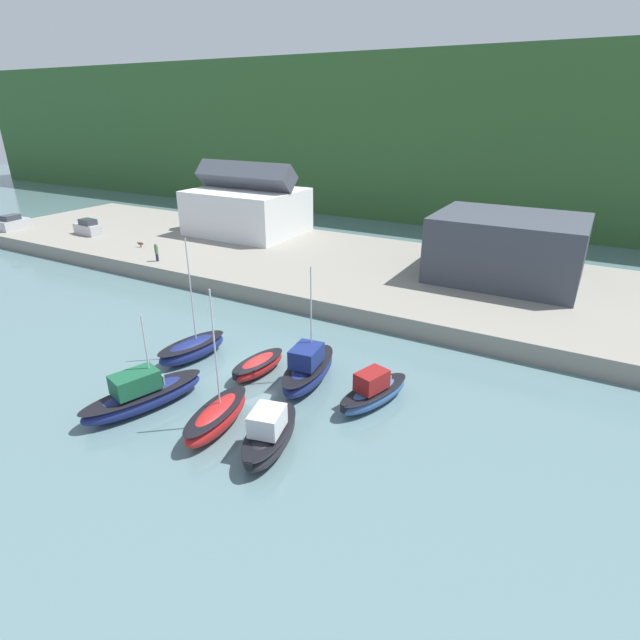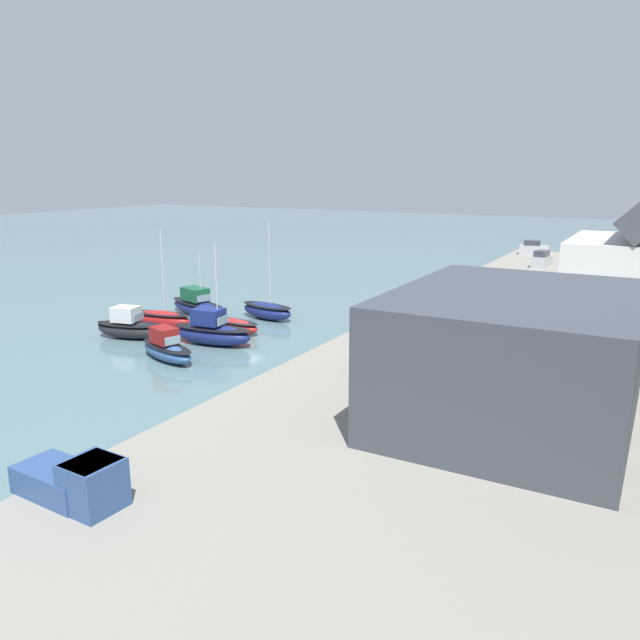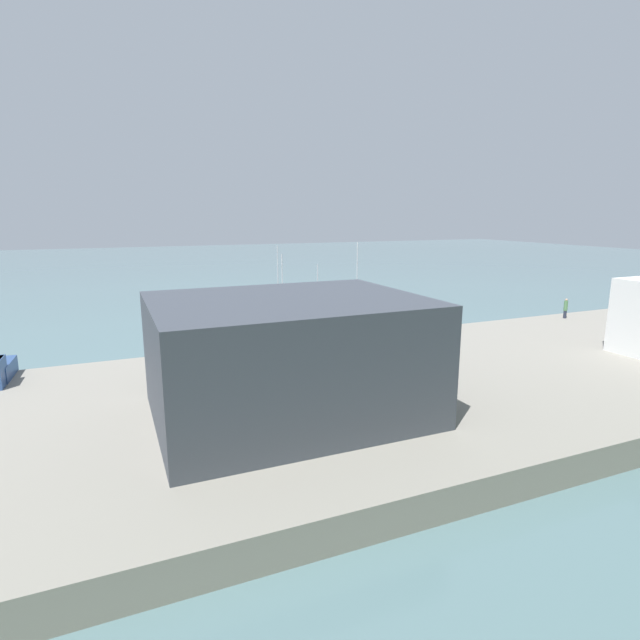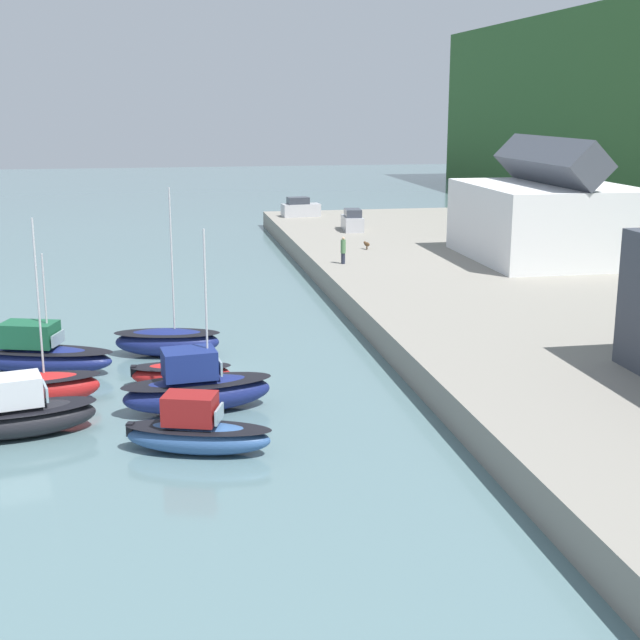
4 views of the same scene
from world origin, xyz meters
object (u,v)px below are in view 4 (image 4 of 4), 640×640
at_px(moored_boat_4, 37,354).
at_px(parked_car_0, 300,208).
at_px(moored_boat_3, 197,432).
at_px(moored_boat_2, 196,388).
at_px(parked_car_1, 352,221).
at_px(moored_boat_6, 24,414).
at_px(moored_boat_5, 35,389).
at_px(person_on_quay, 343,250).
at_px(moored_boat_1, 181,374).
at_px(dog_on_quay, 367,244).
at_px(moored_boat_0, 167,341).

xyz_separation_m(moored_boat_4, parked_car_0, (-50.60, 22.42, 1.59)).
bearing_deg(moored_boat_3, moored_boat_2, -165.26).
bearing_deg(parked_car_0, parked_car_1, 8.67).
distance_m(moored_boat_4, moored_boat_6, 9.60).
xyz_separation_m(moored_boat_5, person_on_quay, (-25.92, 20.34, 1.91)).
bearing_deg(moored_boat_1, dog_on_quay, 157.17).
bearing_deg(moored_boat_5, moored_boat_3, 38.03).
distance_m(moored_boat_0, moored_boat_6, 13.26).
bearing_deg(moored_boat_2, moored_boat_1, -178.06).
xyz_separation_m(moored_boat_2, parked_car_1, (-46.26, 17.65, 1.47)).
relative_size(moored_boat_0, parked_car_1, 2.20).
xyz_separation_m(moored_boat_3, dog_on_quay, (-39.67, 16.57, 1.23)).
relative_size(moored_boat_3, person_on_quay, 3.01).
distance_m(moored_boat_4, dog_on_quay, 36.25).
relative_size(moored_boat_1, moored_boat_5, 0.59).
distance_m(person_on_quay, dog_on_quay, 7.47).
bearing_deg(moored_boat_5, moored_boat_1, 98.23).
distance_m(moored_boat_5, parked_car_0, 60.41).
bearing_deg(moored_boat_5, moored_boat_0, 133.73).
bearing_deg(moored_boat_6, moored_boat_3, 52.16).
distance_m(moored_boat_3, moored_boat_4, 15.05).
bearing_deg(moored_boat_2, parked_car_0, 159.26).
bearing_deg(parked_car_1, moored_boat_4, -119.04).
bearing_deg(moored_boat_1, person_on_quay, 156.85).
xyz_separation_m(moored_boat_3, person_on_quay, (-33.09, 13.10, 1.87)).
relative_size(moored_boat_1, person_on_quay, 2.45).
height_order(moored_boat_0, moored_boat_4, moored_boat_0).
relative_size(moored_boat_0, moored_boat_6, 1.47).
relative_size(moored_boat_5, parked_car_0, 2.05).
height_order(parked_car_0, parked_car_1, same).
height_order(moored_boat_2, dog_on_quay, moored_boat_2).
distance_m(parked_car_1, person_on_quay, 18.93).
relative_size(moored_boat_4, person_on_quay, 4.02).
distance_m(moored_boat_3, parked_car_1, 54.45).
height_order(moored_boat_1, moored_boat_2, moored_boat_2).
relative_size(moored_boat_2, moored_boat_3, 1.33).
distance_m(moored_boat_2, person_on_quay, 30.81).
bearing_deg(dog_on_quay, moored_boat_6, -141.78).
bearing_deg(person_on_quay, moored_boat_3, -21.60).
height_order(moored_boat_1, moored_boat_4, moored_boat_4).
xyz_separation_m(moored_boat_0, moored_boat_2, (9.81, 1.18, 0.28)).
height_order(moored_boat_5, moored_boat_6, moored_boat_5).
bearing_deg(moored_boat_1, moored_boat_5, -68.38).
bearing_deg(parked_car_0, moored_boat_3, -19.54).
bearing_deg(moored_boat_4, moored_boat_5, 23.16).
height_order(moored_boat_3, person_on_quay, person_on_quay).
distance_m(moored_boat_2, parked_car_0, 60.09).
distance_m(moored_boat_4, parked_car_0, 55.37).
xyz_separation_m(moored_boat_1, moored_boat_4, (-3.79, -7.44, 0.35)).
bearing_deg(parked_car_0, dog_on_quay, -1.86).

